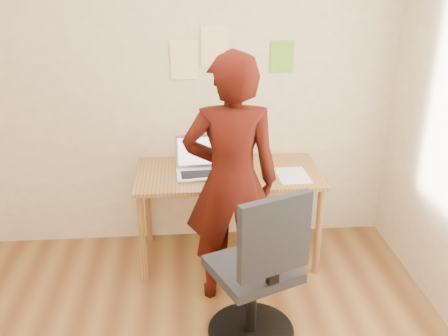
{
  "coord_description": "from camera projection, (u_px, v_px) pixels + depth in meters",
  "views": [
    {
      "loc": [
        0.07,
        -2.1,
        2.21
      ],
      "look_at": [
        0.31,
        0.95,
        0.95
      ],
      "focal_mm": 40.0,
      "sensor_mm": 36.0,
      "label": 1
    }
  ],
  "objects": [
    {
      "name": "desk",
      "position": [
        228.0,
        182.0,
        3.83
      ],
      "size": [
        1.4,
        0.7,
        0.74
      ],
      "color": "#A16837",
      "rests_on": "ground"
    },
    {
      "name": "person",
      "position": [
        231.0,
        182.0,
        3.29
      ],
      "size": [
        0.65,
        0.44,
        1.74
      ],
      "primitive_type": "imported",
      "rotation": [
        0.0,
        0.0,
        3.1
      ],
      "color": "#340C07",
      "rests_on": "ground"
    },
    {
      "name": "room",
      "position": [
        172.0,
        168.0,
        2.26
      ],
      "size": [
        3.58,
        3.58,
        2.78
      ],
      "color": "brown",
      "rests_on": "ground"
    },
    {
      "name": "office_chair",
      "position": [
        258.0,
        280.0,
        2.99
      ],
      "size": [
        0.62,
        0.63,
        1.06
      ],
      "rotation": [
        0.0,
        0.0,
        0.41
      ],
      "color": "black",
      "rests_on": "ground"
    },
    {
      "name": "phone",
      "position": [
        247.0,
        182.0,
        3.61
      ],
      "size": [
        0.06,
        0.11,
        0.01
      ],
      "rotation": [
        0.0,
        0.0,
        0.01
      ],
      "color": "black",
      "rests_on": "desk"
    },
    {
      "name": "laptop",
      "position": [
        200.0,
        166.0,
        3.76
      ],
      "size": [
        0.38,
        0.34,
        0.26
      ],
      "rotation": [
        0.0,
        0.0,
        0.06
      ],
      "color": "#AAA9B0",
      "rests_on": "desk"
    },
    {
      "name": "wall_note_right",
      "position": [
        282.0,
        56.0,
        3.85
      ],
      "size": [
        0.18,
        0.0,
        0.24
      ],
      "primitive_type": "cube",
      "color": "#6AB829",
      "rests_on": "room"
    },
    {
      "name": "wall_note_mid",
      "position": [
        215.0,
        46.0,
        3.78
      ],
      "size": [
        0.21,
        0.0,
        0.3
      ],
      "primitive_type": "cube",
      "color": "#FFDE98",
      "rests_on": "room"
    },
    {
      "name": "paper_sheet",
      "position": [
        293.0,
        175.0,
        3.73
      ],
      "size": [
        0.24,
        0.33,
        0.0
      ],
      "primitive_type": "cube",
      "rotation": [
        0.0,
        0.0,
        0.03
      ],
      "color": "white",
      "rests_on": "desk"
    },
    {
      "name": "wall_note_left",
      "position": [
        184.0,
        60.0,
        3.8
      ],
      "size": [
        0.21,
        0.0,
        0.3
      ],
      "primitive_type": "cube",
      "color": "#FFDE98",
      "rests_on": "room"
    }
  ]
}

